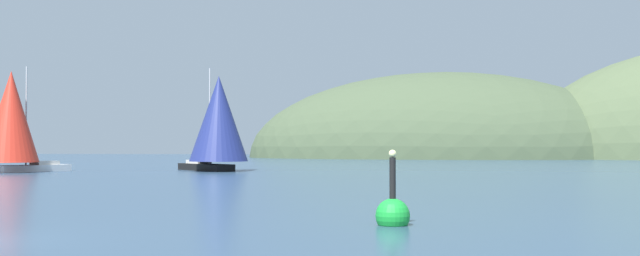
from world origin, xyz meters
TOP-DOWN VIEW (x-y plane):
  - headland_center at (5.00, 135.00)m, footprint 78.29×44.00m
  - sailboat_scarlet_sail at (-29.53, 45.40)m, footprint 6.67×9.26m
  - sailboat_navy_sail at (-11.74, 52.29)m, footprint 9.81×9.28m
  - channel_buoy at (10.62, 6.74)m, footprint 1.10×1.10m

SIDE VIEW (x-z plane):
  - headland_center at x=5.00m, z-range -17.07..17.07m
  - channel_buoy at x=10.62m, z-range -0.95..1.69m
  - sailboat_navy_sail at x=-11.74m, z-range -0.16..10.00m
  - sailboat_scarlet_sail at x=-29.53m, z-range -0.02..9.99m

